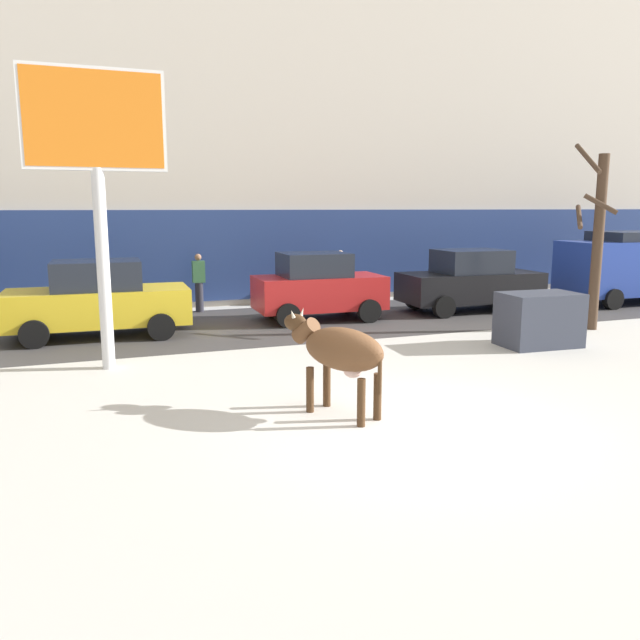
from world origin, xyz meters
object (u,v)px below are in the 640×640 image
object	(u,v)px
car_red_hatchback	(318,287)
bare_tree_right_lot	(597,237)
car_black_sedan	(470,281)
car_yellow_sedan	(98,300)
car_blue_van	(631,265)
pedestrian_near_billboard	(340,277)
pedestrian_by_cars	(199,283)
billboard	(95,138)
dumpster	(539,320)
cow_brown	(340,350)

from	to	relation	value
car_red_hatchback	bare_tree_right_lot	size ratio (longest dim) A/B	0.76
car_black_sedan	car_yellow_sedan	bearing A→B (deg)	-178.52
car_blue_van	pedestrian_near_billboard	world-z (taller)	car_blue_van
car_blue_van	pedestrian_by_cars	xyz separation A→B (m)	(-13.45, 3.02, -0.36)
pedestrian_near_billboard	bare_tree_right_lot	size ratio (longest dim) A/B	0.37
car_yellow_sedan	car_blue_van	bearing A→B (deg)	-0.39
car_black_sedan	bare_tree_right_lot	distance (m)	4.04
billboard	dumpster	world-z (taller)	billboard
car_yellow_sedan	car_black_sedan	xyz separation A→B (m)	(10.53, 0.27, 0.00)
car_yellow_sedan	car_blue_van	size ratio (longest dim) A/B	0.91
car_yellow_sedan	pedestrian_near_billboard	size ratio (longest dim) A/B	2.45
dumpster	billboard	bearing A→B (deg)	172.55
pedestrian_by_cars	dumpster	distance (m)	9.73
pedestrian_by_cars	dumpster	size ratio (longest dim) A/B	1.02
cow_brown	pedestrian_near_billboard	distance (m)	11.09
car_red_hatchback	cow_brown	bearing A→B (deg)	-107.70
car_blue_van	car_black_sedan	bearing A→B (deg)	176.21
car_yellow_sedan	pedestrian_by_cars	distance (m)	4.09
billboard	car_blue_van	xyz separation A→B (m)	(16.24, 3.13, -3.07)
pedestrian_near_billboard	pedestrian_by_cars	distance (m)	4.52
cow_brown	car_blue_van	world-z (taller)	car_blue_van
dumpster	car_black_sedan	bearing A→B (deg)	74.74
billboard	car_yellow_sedan	distance (m)	4.70
car_blue_van	dumpster	xyz separation A→B (m)	(-7.08, -4.33, -0.64)
bare_tree_right_lot	billboard	bearing A→B (deg)	179.81
car_blue_van	dumpster	world-z (taller)	car_blue_van
car_yellow_sedan	dumpster	bearing A→B (deg)	-25.65
cow_brown	car_red_hatchback	world-z (taller)	car_red_hatchback
car_black_sedan	dumpster	distance (m)	4.90
bare_tree_right_lot	dumpster	xyz separation A→B (m)	(-2.56, -1.16, -1.74)
car_yellow_sedan	bare_tree_right_lot	distance (m)	12.33
dumpster	pedestrian_by_cars	bearing A→B (deg)	130.89
car_black_sedan	bare_tree_right_lot	xyz separation A→B (m)	(1.27, -3.55, 1.44)
car_blue_van	pedestrian_near_billboard	bearing A→B (deg)	161.29
car_yellow_sedan	car_black_sedan	world-z (taller)	same
pedestrian_near_billboard	dumpster	world-z (taller)	pedestrian_near_billboard
pedestrian_by_cars	billboard	bearing A→B (deg)	-114.37
billboard	car_yellow_sedan	xyz separation A→B (m)	(-0.09, 3.24, -3.41)
pedestrian_near_billboard	bare_tree_right_lot	distance (m)	7.74
car_blue_van	bare_tree_right_lot	xyz separation A→B (m)	(-4.52, -3.17, 1.10)
cow_brown	bare_tree_right_lot	distance (m)	9.58
car_blue_van	pedestrian_by_cars	distance (m)	13.79
car_red_hatchback	pedestrian_near_billboard	distance (m)	3.02
billboard	car_red_hatchback	xyz separation A→B (m)	(5.64, 3.64, -3.39)
cow_brown	dumpster	size ratio (longest dim) A/B	1.09
car_yellow_sedan	car_black_sedan	size ratio (longest dim) A/B	1.00
car_blue_van	pedestrian_near_billboard	xyz separation A→B (m)	(-8.93, 3.02, -0.36)
car_black_sedan	pedestrian_near_billboard	distance (m)	4.10
billboard	car_blue_van	world-z (taller)	billboard
cow_brown	car_yellow_sedan	world-z (taller)	car_yellow_sedan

